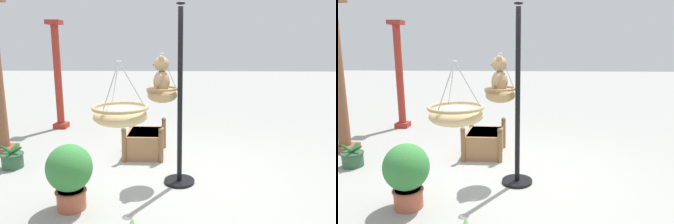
% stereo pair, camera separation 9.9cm
% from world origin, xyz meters
% --- Properties ---
extents(ground_plane, '(40.00, 40.00, 0.00)m').
position_xyz_m(ground_plane, '(0.00, 0.00, 0.00)').
color(ground_plane, '#9E9E99').
extents(display_pole_central, '(0.44, 0.44, 2.50)m').
position_xyz_m(display_pole_central, '(-0.14, -0.12, 0.78)').
color(display_pole_central, black).
rests_on(display_pole_central, ground).
extents(hanging_basket_with_teddy, '(0.45, 0.45, 0.70)m').
position_xyz_m(hanging_basket_with_teddy, '(0.01, 0.13, 1.28)').
color(hanging_basket_with_teddy, tan).
extents(teddy_bear, '(0.37, 0.34, 0.54)m').
position_xyz_m(teddy_bear, '(0.01, 0.16, 1.51)').
color(teddy_bear, tan).
extents(hanging_basket_left_high, '(0.61, 0.61, 0.69)m').
position_xyz_m(hanging_basket_left_high, '(-1.15, 0.53, 1.23)').
color(hanging_basket_left_high, tan).
extents(greenhouse_pillar_left, '(0.32, 0.32, 2.51)m').
position_xyz_m(greenhouse_pillar_left, '(2.87, 2.73, 1.21)').
color(greenhouse_pillar_left, '#9E2D23').
rests_on(greenhouse_pillar_left, ground).
extents(wooden_planter_box, '(0.89, 0.73, 0.61)m').
position_xyz_m(wooden_planter_box, '(1.05, 0.50, 0.24)').
color(wooden_planter_box, '#9E7047').
rests_on(wooden_planter_box, ground).
extents(potted_plant_tall_leafy, '(0.55, 0.55, 0.81)m').
position_xyz_m(potted_plant_tall_leafy, '(-0.93, 1.20, 0.46)').
color(potted_plant_tall_leafy, '#AD563D').
rests_on(potted_plant_tall_leafy, ground).
extents(potted_plant_small_succulent, '(0.41, 0.41, 0.38)m').
position_xyz_m(potted_plant_small_succulent, '(0.34, 2.59, 0.15)').
color(potted_plant_small_succulent, '#2D5638').
rests_on(potted_plant_small_succulent, ground).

